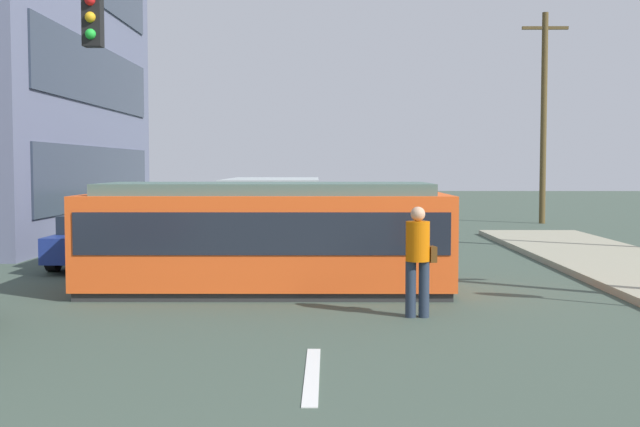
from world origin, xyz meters
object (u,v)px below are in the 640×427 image
Objects in this scene: city_bus at (273,208)px; utility_pole_far at (544,114)px; streetcar_tram at (267,235)px; pedestrian_crossing at (418,255)px; parked_sedan_far at (112,237)px; traffic_light_mast at (3,84)px.

utility_pole_far is (10.00, 9.55, 3.21)m from city_bus.
city_bus is at bearing 93.03° from streetcar_tram.
utility_pole_far reaches higher than streetcar_tram.
city_bus is 3.27× the size of pedestrian_crossing.
parked_sedan_far is 6.87m from traffic_light_mast.
traffic_light_mast is at bearing -89.32° from parked_sedan_far.
parked_sedan_far is (-3.89, 3.96, -0.39)m from streetcar_tram.
pedestrian_crossing is at bearing -109.89° from utility_pole_far.
utility_pole_far is (13.41, 19.49, 0.79)m from traffic_light_mast.
pedestrian_crossing is 0.20× the size of utility_pole_far.
traffic_light_mast is at bearing 177.95° from pedestrian_crossing.
streetcar_tram reaches higher than parked_sedan_far.
utility_pole_far is at bearing 43.68° from city_bus.
city_bus is 0.66× the size of utility_pole_far.
parked_sedan_far is (-3.48, -3.71, -0.47)m from city_bus.
streetcar_tram is at bearing -45.52° from parked_sedan_far.
streetcar_tram is 5.10m from traffic_light_mast.
pedestrian_crossing is 0.33× the size of traffic_light_mast.
pedestrian_crossing is at bearing -74.26° from city_bus.
city_bus is at bearing 71.06° from traffic_light_mast.
city_bus is (-0.41, 7.67, 0.08)m from streetcar_tram.
traffic_light_mast reaches higher than pedestrian_crossing.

